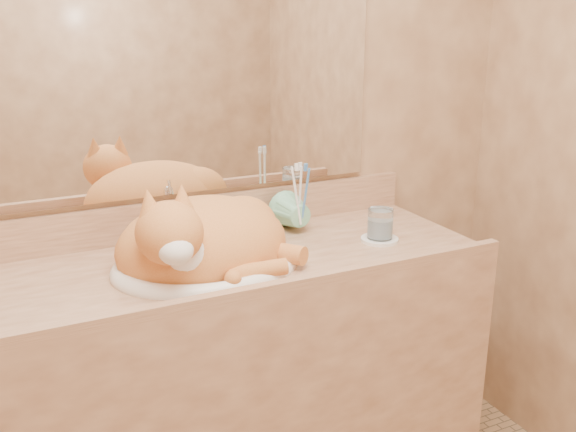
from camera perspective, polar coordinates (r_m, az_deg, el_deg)
name	(u,v)px	position (r m, az deg, el deg)	size (l,w,h in m)	color
wall_back	(172,107)	(1.96, -10.23, 9.49)	(2.40, 0.02, 2.50)	brown
vanity_counter	(213,396)	(2.00, -6.65, -15.65)	(1.60, 0.55, 0.85)	brown
mirror	(171,59)	(1.93, -10.36, 13.57)	(1.30, 0.02, 0.80)	white
sink_basin	(205,240)	(1.75, -7.36, -2.13)	(0.51, 0.42, 0.16)	white
faucet	(184,220)	(1.93, -9.23, -0.39)	(0.04, 0.11, 0.16)	white
cat	(201,238)	(1.74, -7.76, -1.93)	(0.49, 0.40, 0.27)	#C5692D
soap_dispenser	(236,221)	(1.87, -4.69, -0.43)	(0.08, 0.08, 0.18)	#78C098
toothbrush_cup	(301,218)	(2.00, 1.17, -0.20)	(0.12, 0.12, 0.11)	#78C098
toothbrushes	(301,193)	(1.98, 1.19, 2.08)	(0.04, 0.04, 0.24)	white
saucer	(380,239)	(1.98, 8.14, -2.07)	(0.11, 0.11, 0.01)	white
water_glass	(380,224)	(1.97, 8.20, -0.68)	(0.08, 0.08, 0.09)	white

